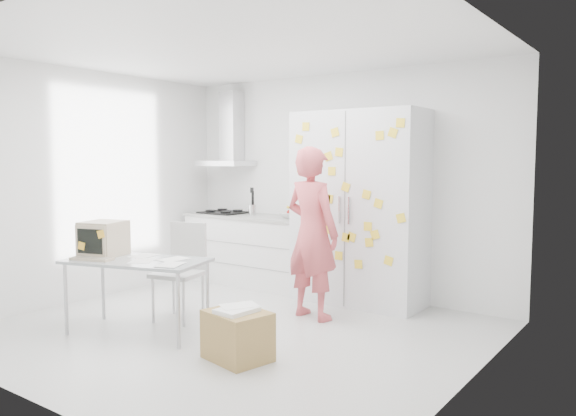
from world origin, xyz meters
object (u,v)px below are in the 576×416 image
Objects in this scene: desk at (115,248)px; chair at (182,265)px; cardboard_box at (238,335)px; person at (312,233)px.

desk is 1.46× the size of chair.
chair is 1.45m from cardboard_box.
cardboard_box is (1.27, -0.59, -0.35)m from chair.
chair is at bearing 52.97° from desk.
person is at bearing 23.26° from chair.
cardboard_box is (0.18, -1.39, -0.68)m from person.
cardboard_box is at bearing -14.46° from desk.
person is 1.80× the size of chair.
person is at bearing 30.97° from desk.
chair is (0.24, 0.65, -0.23)m from desk.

